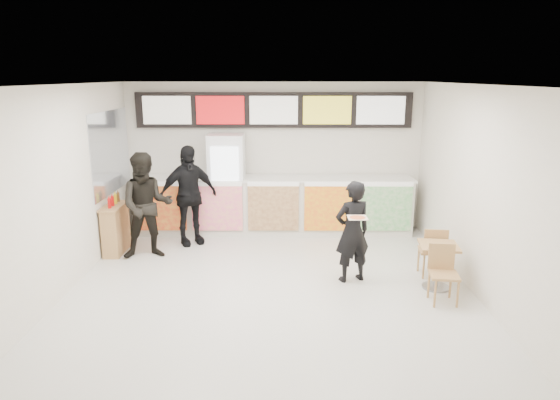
{
  "coord_description": "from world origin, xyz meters",
  "views": [
    {
      "loc": [
        0.19,
        -6.66,
        3.12
      ],
      "look_at": [
        0.14,
        1.2,
        1.15
      ],
      "focal_mm": 32.0,
      "sensor_mm": 36.0,
      "label": 1
    }
  ],
  "objects_px": {
    "service_counter": "(274,205)",
    "drinks_fridge": "(227,184)",
    "cafe_table": "(438,258)",
    "condiment_ledge": "(116,228)",
    "customer_left": "(147,206)",
    "customer_mid": "(188,195)",
    "customer_main": "(352,232)"
  },
  "relations": [
    {
      "from": "customer_main",
      "to": "customer_left",
      "type": "xyz_separation_m",
      "value": [
        -3.42,
        1.02,
        0.13
      ]
    },
    {
      "from": "service_counter",
      "to": "customer_left",
      "type": "xyz_separation_m",
      "value": [
        -2.17,
        -1.44,
        0.36
      ]
    },
    {
      "from": "drinks_fridge",
      "to": "customer_mid",
      "type": "height_order",
      "value": "drinks_fridge"
    },
    {
      "from": "cafe_table",
      "to": "customer_left",
      "type": "bearing_deg",
      "value": 171.01
    },
    {
      "from": "service_counter",
      "to": "drinks_fridge",
      "type": "relative_size",
      "value": 2.78
    },
    {
      "from": "service_counter",
      "to": "customer_main",
      "type": "height_order",
      "value": "customer_main"
    },
    {
      "from": "service_counter",
      "to": "drinks_fridge",
      "type": "bearing_deg",
      "value": 179.01
    },
    {
      "from": "cafe_table",
      "to": "condiment_ledge",
      "type": "xyz_separation_m",
      "value": [
        -5.32,
        1.53,
        -0.03
      ]
    },
    {
      "from": "drinks_fridge",
      "to": "customer_main",
      "type": "bearing_deg",
      "value": -48.5
    },
    {
      "from": "customer_main",
      "to": "cafe_table",
      "type": "bearing_deg",
      "value": 146.2
    },
    {
      "from": "drinks_fridge",
      "to": "cafe_table",
      "type": "height_order",
      "value": "drinks_fridge"
    },
    {
      "from": "customer_left",
      "to": "customer_mid",
      "type": "bearing_deg",
      "value": 38.68
    },
    {
      "from": "service_counter",
      "to": "drinks_fridge",
      "type": "height_order",
      "value": "drinks_fridge"
    },
    {
      "from": "drinks_fridge",
      "to": "service_counter",
      "type": "bearing_deg",
      "value": -0.99
    },
    {
      "from": "condiment_ledge",
      "to": "service_counter",
      "type": "bearing_deg",
      "value": 23.23
    },
    {
      "from": "condiment_ledge",
      "to": "cafe_table",
      "type": "bearing_deg",
      "value": -16.06
    },
    {
      "from": "drinks_fridge",
      "to": "customer_mid",
      "type": "bearing_deg",
      "value": -132.16
    },
    {
      "from": "customer_main",
      "to": "customer_mid",
      "type": "xyz_separation_m",
      "value": [
        -2.84,
        1.75,
        0.15
      ]
    },
    {
      "from": "customer_main",
      "to": "cafe_table",
      "type": "distance_m",
      "value": 1.32
    },
    {
      "from": "customer_main",
      "to": "cafe_table",
      "type": "relative_size",
      "value": 1.11
    },
    {
      "from": "customer_mid",
      "to": "condiment_ledge",
      "type": "relative_size",
      "value": 1.79
    },
    {
      "from": "service_counter",
      "to": "customer_mid",
      "type": "bearing_deg",
      "value": -156.09
    },
    {
      "from": "service_counter",
      "to": "customer_left",
      "type": "height_order",
      "value": "customer_left"
    },
    {
      "from": "customer_mid",
      "to": "cafe_table",
      "type": "bearing_deg",
      "value": -56.2
    },
    {
      "from": "service_counter",
      "to": "drinks_fridge",
      "type": "distance_m",
      "value": 1.03
    },
    {
      "from": "drinks_fridge",
      "to": "cafe_table",
      "type": "relative_size",
      "value": 1.4
    },
    {
      "from": "customer_main",
      "to": "condiment_ledge",
      "type": "bearing_deg",
      "value": -37.97
    },
    {
      "from": "customer_left",
      "to": "cafe_table",
      "type": "xyz_separation_m",
      "value": [
        4.67,
        -1.3,
        -0.45
      ]
    },
    {
      "from": "drinks_fridge",
      "to": "customer_left",
      "type": "distance_m",
      "value": 1.91
    },
    {
      "from": "customer_main",
      "to": "condiment_ledge",
      "type": "distance_m",
      "value": 4.27
    },
    {
      "from": "service_counter",
      "to": "condiment_ledge",
      "type": "distance_m",
      "value": 3.07
    },
    {
      "from": "drinks_fridge",
      "to": "condiment_ledge",
      "type": "distance_m",
      "value": 2.32
    }
  ]
}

